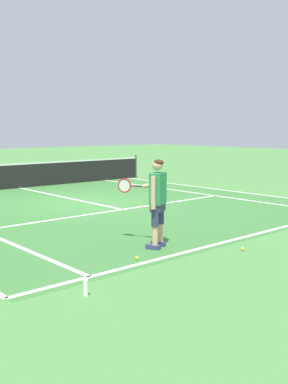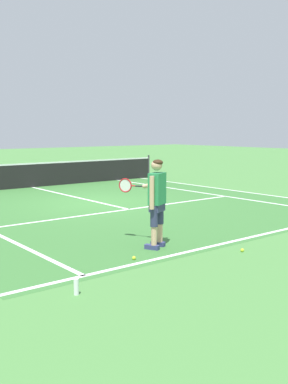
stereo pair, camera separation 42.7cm
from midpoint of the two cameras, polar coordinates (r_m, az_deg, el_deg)
name	(u,v)px [view 2 (the right image)]	position (r m, az deg, el deg)	size (l,w,h in m)	color
ground_plane	(98,202)	(14.28, -4.91, -1.32)	(80.00, 80.00, 0.00)	#477F3D
court_inner_surface	(109,205)	(13.80, -3.58, -1.61)	(10.98, 11.13, 0.00)	#387033
line_baseline	(251,237)	(9.98, 14.50, -5.52)	(10.98, 0.10, 0.01)	white
line_service	(129,209)	(12.98, -0.95, -2.19)	(8.23, 0.10, 0.01)	white
line_centre_service	(73,196)	(15.61, -8.15, -0.57)	(0.10, 6.40, 0.01)	white
line_singles_right	(203,193)	(16.48, 8.22, -0.12)	(0.10, 10.73, 0.01)	white
line_doubles_right	(229,190)	(17.50, 11.30, 0.27)	(0.10, 10.73, 0.01)	white
tennis_net	(32,175)	(18.36, -13.26, 2.12)	(11.96, 0.08, 1.07)	#333338
tennis_player	(156,197)	(8.65, 2.92, -0.67)	(0.56, 1.23, 1.71)	navy
tennis_ball_near_feet	(134,258)	(8.04, 0.26, -8.31)	(0.07, 0.07, 0.07)	#CCE02D
tennis_ball_by_baseline	(242,250)	(8.78, 13.63, -7.13)	(0.07, 0.07, 0.07)	#CCE02D
water_bottle	(76,287)	(6.43, -6.60, -11.77)	(0.07, 0.07, 0.23)	white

